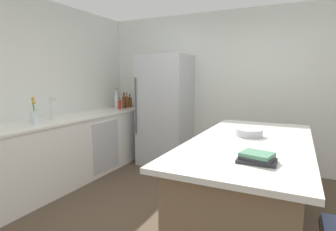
# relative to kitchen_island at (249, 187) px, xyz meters

# --- Properties ---
(ground_plane) EXTENTS (7.20, 7.20, 0.00)m
(ground_plane) POSITION_rel_kitchen_island_xyz_m (-0.51, -0.21, -0.47)
(ground_plane) COLOR #4C3D2D
(wall_rear) EXTENTS (6.00, 0.10, 2.60)m
(wall_rear) POSITION_rel_kitchen_island_xyz_m (-0.51, 2.04, 0.83)
(wall_rear) COLOR silver
(wall_rear) RESTS_ON ground_plane
(wall_left) EXTENTS (0.10, 6.00, 2.60)m
(wall_left) POSITION_rel_kitchen_island_xyz_m (-2.96, -0.21, 0.83)
(wall_left) COLOR silver
(wall_left) RESTS_ON ground_plane
(counter_run_left) EXTENTS (0.68, 3.22, 0.94)m
(counter_run_left) POSITION_rel_kitchen_island_xyz_m (-2.58, 0.30, -0.00)
(counter_run_left) COLOR silver
(counter_run_left) RESTS_ON ground_plane
(kitchen_island) EXTENTS (1.04, 2.22, 0.93)m
(kitchen_island) POSITION_rel_kitchen_island_xyz_m (0.00, 0.00, 0.00)
(kitchen_island) COLOR #7A6047
(kitchen_island) RESTS_ON ground_plane
(refrigerator) EXTENTS (0.82, 0.74, 1.88)m
(refrigerator) POSITION_rel_kitchen_island_xyz_m (-1.70, 1.64, 0.47)
(refrigerator) COLOR #B7BABF
(refrigerator) RESTS_ON ground_plane
(sink_faucet) EXTENTS (0.15, 0.05, 0.30)m
(sink_faucet) POSITION_rel_kitchen_island_xyz_m (-2.63, 0.04, 0.63)
(sink_faucet) COLOR silver
(sink_faucet) RESTS_ON counter_run_left
(flower_vase) EXTENTS (0.09, 0.09, 0.34)m
(flower_vase) POSITION_rel_kitchen_island_xyz_m (-2.55, -0.29, 0.57)
(flower_vase) COLOR silver
(flower_vase) RESTS_ON counter_run_left
(whiskey_bottle) EXTENTS (0.08, 0.08, 0.25)m
(whiskey_bottle) POSITION_rel_kitchen_island_xyz_m (-2.54, 1.79, 0.57)
(whiskey_bottle) COLOR brown
(whiskey_bottle) RESTS_ON counter_run_left
(vinegar_bottle) EXTENTS (0.05, 0.05, 0.29)m
(vinegar_bottle) POSITION_rel_kitchen_island_xyz_m (-2.54, 1.69, 0.58)
(vinegar_bottle) COLOR #994C23
(vinegar_bottle) RESTS_ON counter_run_left
(syrup_bottle) EXTENTS (0.07, 0.07, 0.29)m
(syrup_bottle) POSITION_rel_kitchen_island_xyz_m (-2.55, 1.61, 0.58)
(syrup_bottle) COLOR #5B3319
(syrup_bottle) RESTS_ON counter_run_left
(soda_bottle) EXTENTS (0.07, 0.07, 0.36)m
(soda_bottle) POSITION_rel_kitchen_island_xyz_m (-2.65, 1.52, 0.61)
(soda_bottle) COLOR silver
(soda_bottle) RESTS_ON counter_run_left
(hot_sauce_bottle) EXTENTS (0.05, 0.05, 0.21)m
(hot_sauce_bottle) POSITION_rel_kitchen_island_xyz_m (-2.50, 1.41, 0.56)
(hot_sauce_bottle) COLOR red
(hot_sauce_bottle) RESTS_ON counter_run_left
(cookbook_stack) EXTENTS (0.26, 0.22, 0.07)m
(cookbook_stack) POSITION_rel_kitchen_island_xyz_m (0.14, -0.66, 0.49)
(cookbook_stack) COLOR #2D2D33
(cookbook_stack) RESTS_ON kitchen_island
(mixing_bowl) EXTENTS (0.26, 0.26, 0.07)m
(mixing_bowl) POSITION_rel_kitchen_island_xyz_m (-0.04, 0.17, 0.50)
(mixing_bowl) COLOR #B2B5BA
(mixing_bowl) RESTS_ON kitchen_island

